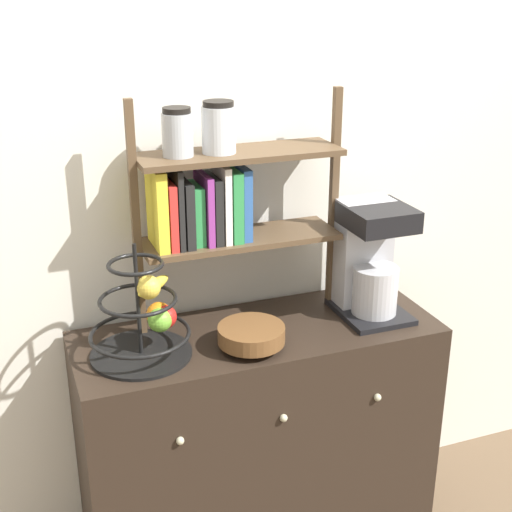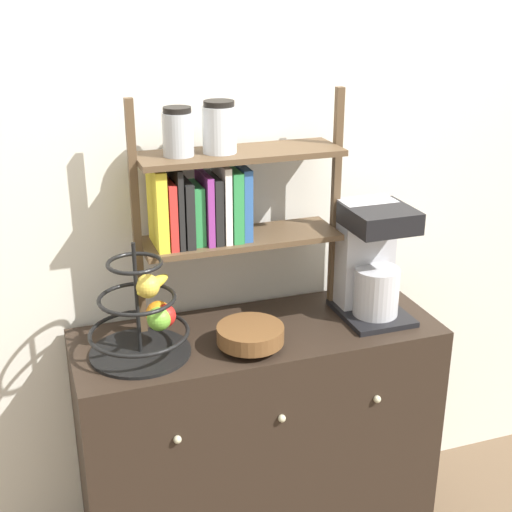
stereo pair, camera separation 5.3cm
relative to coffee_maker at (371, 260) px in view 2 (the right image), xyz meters
name	(u,v)px [view 2 (the right image)]	position (x,y,z in m)	size (l,w,h in m)	color
wall_back	(232,171)	(-0.39, 0.25, 0.27)	(7.00, 0.05, 2.60)	silver
sideboard	(258,442)	(-0.39, -0.01, -0.61)	(1.16, 0.44, 0.84)	black
coffee_maker	(371,260)	(0.00, 0.00, 0.00)	(0.21, 0.26, 0.38)	black
fruit_stand	(145,317)	(-0.75, -0.03, -0.07)	(0.30, 0.30, 0.35)	black
wooden_bowl	(250,335)	(-0.45, -0.11, -0.15)	(0.20, 0.20, 0.07)	brown
shelf_hutch	(213,192)	(-0.50, 0.10, 0.25)	(0.67, 0.20, 0.73)	brown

